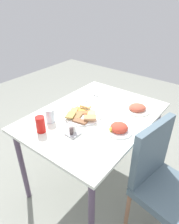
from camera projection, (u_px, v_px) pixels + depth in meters
The scene contains 12 objects.
ground_plane at pixel (93, 180), 2.06m from camera, with size 6.00×6.00×0.00m, color gray.
dining_table at pixel (94, 124), 1.71m from camera, with size 1.15×0.85×0.77m.
dining_chair at pixel (161, 177), 1.43m from camera, with size 0.49×0.49×0.92m.
pide_platter at pixel (82, 114), 1.65m from camera, with size 0.32×0.32×0.05m.
salad_plate_greens at pixel (137, 108), 1.72m from camera, with size 0.22×0.22×0.06m.
salad_plate_rice at pixel (119, 128), 1.46m from camera, with size 0.20×0.20×0.07m.
soda_can at pixel (41, 124), 1.44m from camera, with size 0.07×0.07×0.12m, color red.
drinking_glass at pixel (50, 116), 1.55m from camera, with size 0.07×0.07×0.11m, color silver.
paper_napkin at pixel (90, 98), 1.92m from camera, with size 0.12×0.12×0.00m, color white.
fork at pixel (88, 97), 1.93m from camera, with size 0.20×0.01×0.01m, color silver.
spoon at pixel (91, 98), 1.91m from camera, with size 0.19×0.02×0.01m, color silver.
condiment_caddy at pixel (73, 132), 1.43m from camera, with size 0.09×0.09×0.07m.
Camera 1 is at (1.14, 0.83, 1.65)m, focal length 32.63 mm.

